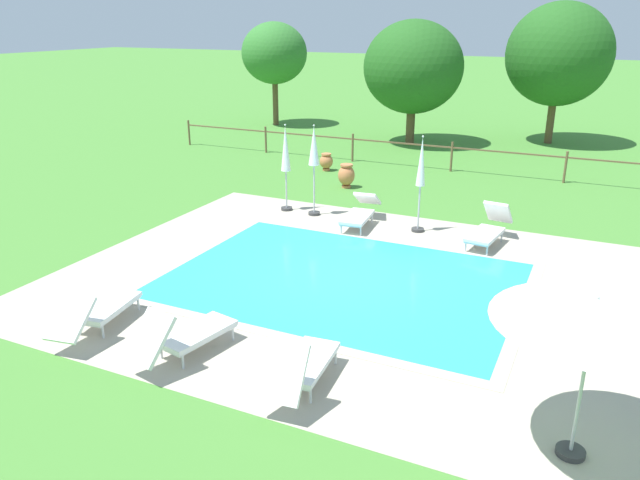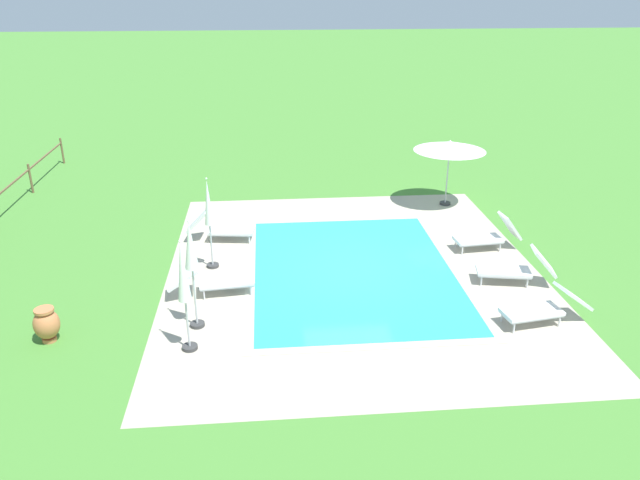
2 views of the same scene
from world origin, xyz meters
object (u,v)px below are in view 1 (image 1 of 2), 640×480
object	(u,v)px
patio_umbrella_closed_row_mid_east	(286,154)
tree_centre	(413,67)
sun_lounger_north_near_steps	(301,365)
sun_lounger_north_mid	(184,335)
sun_lounger_north_end	(97,310)
tree_far_west	(274,53)
terracotta_urn_by_tree	(346,175)
sun_lounger_north_far	(360,212)
sun_lounger_south_near_corner	(489,228)
patio_umbrella_open_foreground	(594,311)
terracotta_urn_near_fence	(326,161)
tree_west_mid	(559,55)
patio_umbrella_closed_row_west	(314,153)
patio_umbrella_closed_row_mid_west	(421,171)

from	to	relation	value
patio_umbrella_closed_row_mid_east	tree_centre	bearing A→B (deg)	88.91
sun_lounger_north_near_steps	sun_lounger_north_mid	size ratio (longest dim) A/B	0.96
sun_lounger_north_end	tree_far_west	xyz separation A→B (m)	(-7.81, 20.34, 3.11)
terracotta_urn_by_tree	sun_lounger_north_far	bearing A→B (deg)	-61.57
sun_lounger_north_far	sun_lounger_south_near_corner	size ratio (longest dim) A/B	1.06
patio_umbrella_open_foreground	sun_lounger_north_mid	bearing A→B (deg)	-178.90
patio_umbrella_closed_row_mid_east	sun_lounger_north_far	bearing A→B (deg)	-8.41
tree_far_west	patio_umbrella_closed_row_mid_east	bearing A→B (deg)	-59.70
sun_lounger_north_mid	sun_lounger_south_near_corner	size ratio (longest dim) A/B	0.99
sun_lounger_south_near_corner	patio_umbrella_open_foreground	world-z (taller)	patio_umbrella_open_foreground
sun_lounger_north_near_steps	terracotta_urn_near_fence	size ratio (longest dim) A/B	3.05
patio_umbrella_closed_row_mid_east	terracotta_urn_near_fence	bearing A→B (deg)	101.47
tree_far_west	tree_centre	bearing A→B (deg)	-13.61
sun_lounger_north_far	patio_umbrella_closed_row_mid_east	size ratio (longest dim) A/B	0.86
terracotta_urn_by_tree	tree_centre	bearing A→B (deg)	92.68
sun_lounger_north_far	tree_centre	bearing A→B (deg)	100.94
sun_lounger_north_mid	tree_far_west	bearing A→B (deg)	115.45
sun_lounger_north_far	tree_centre	xyz separation A→B (m)	(-2.17, 11.21, 2.83)
tree_west_mid	patio_umbrella_closed_row_west	bearing A→B (deg)	-109.05
terracotta_urn_near_fence	tree_west_mid	distance (m)	11.46
patio_umbrella_closed_row_west	patio_umbrella_closed_row_mid_east	bearing A→B (deg)	175.63
terracotta_urn_near_fence	tree_far_west	world-z (taller)	tree_far_west
sun_lounger_north_near_steps	sun_lounger_south_near_corner	world-z (taller)	sun_lounger_north_near_steps
tree_west_mid	sun_lounger_north_near_steps	bearing A→B (deg)	-93.22
sun_lounger_north_end	tree_west_mid	xyz separation A→B (m)	(5.22, 21.20, 3.32)
tree_far_west	patio_umbrella_open_foreground	bearing A→B (deg)	-52.64
sun_lounger_south_near_corner	tree_west_mid	distance (m)	14.29
terracotta_urn_near_fence	sun_lounger_north_end	bearing A→B (deg)	-83.77
tree_west_mid	tree_far_west	bearing A→B (deg)	-176.23
sun_lounger_north_far	patio_umbrella_closed_row_mid_west	bearing A→B (deg)	5.90
sun_lounger_north_end	sun_lounger_north_far	bearing A→B (deg)	74.73
sun_lounger_north_mid	tree_centre	xyz separation A→B (m)	(-2.10, 18.59, 2.80)
sun_lounger_north_mid	patio_umbrella_closed_row_west	xyz separation A→B (m)	(-1.40, 7.67, 1.35)
sun_lounger_north_mid	tree_centre	size ratio (longest dim) A/B	0.39
tree_far_west	sun_lounger_north_end	bearing A→B (deg)	-69.00
sun_lounger_north_mid	terracotta_urn_near_fence	bearing A→B (deg)	104.65
sun_lounger_north_near_steps	tree_west_mid	distance (m)	21.61
patio_umbrella_closed_row_mid_west	sun_lounger_north_far	bearing A→B (deg)	-174.10
terracotta_urn_near_fence	terracotta_urn_by_tree	bearing A→B (deg)	-49.81
sun_lounger_north_near_steps	tree_west_mid	xyz separation A→B (m)	(1.20, 21.33, 3.29)
sun_lounger_south_near_corner	patio_umbrella_closed_row_mid_east	distance (m)	5.82
sun_lounger_north_mid	patio_umbrella_closed_row_mid_east	bearing A→B (deg)	106.58
patio_umbrella_closed_row_west	tree_centre	size ratio (longest dim) A/B	0.49
patio_umbrella_closed_row_mid_west	tree_west_mid	size ratio (longest dim) A/B	0.42
terracotta_urn_near_fence	tree_west_mid	world-z (taller)	tree_west_mid
sun_lounger_north_end	tree_centre	world-z (taller)	tree_centre
patio_umbrella_open_foreground	tree_centre	world-z (taller)	tree_centre
patio_umbrella_closed_row_mid_west	sun_lounger_south_near_corner	bearing A→B (deg)	-4.79
patio_umbrella_closed_row_mid_west	terracotta_urn_near_fence	distance (m)	7.09
patio_umbrella_closed_row_mid_east	terracotta_urn_near_fence	size ratio (longest dim) A/B	3.94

